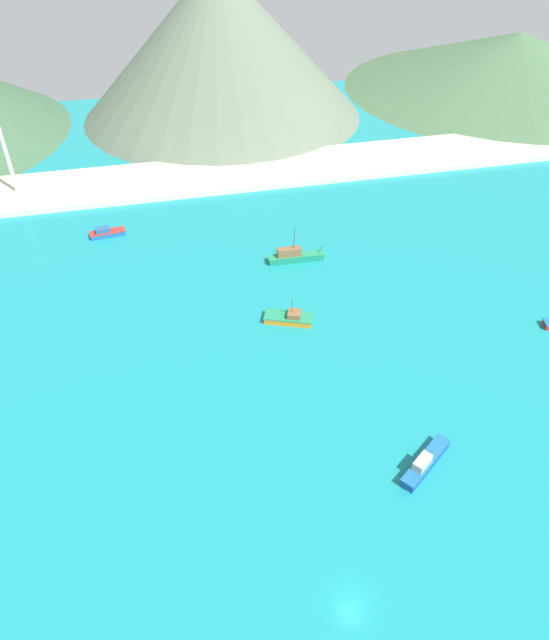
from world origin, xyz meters
The scene contains 9 objects.
ground centered at (0.00, 30.00, -0.25)m, with size 260.00×280.00×0.50m.
fishing_boat_0 centered at (14.79, 14.49, 0.90)m, with size 8.87×7.20×2.57m.
fishing_boat_3 centered at (10.62, 64.97, 1.08)m, with size 10.90×2.45×7.06m.
fishing_boat_5 centered at (5.22, 47.29, 0.72)m, with size 8.62×5.78×4.62m.
fishing_boat_6 centered at (-24.46, 82.69, 0.74)m, with size 7.27×3.04×1.99m.
beach_strip centered at (0.00, 104.85, 0.60)m, with size 247.00×19.32×1.20m, color beige.
hill_central centered at (10.05, 147.05, 20.33)m, with size 81.32×81.32×40.65m.
hill_east centered at (105.16, 148.69, 8.73)m, with size 107.43×107.43×17.45m.
radio_tower centered at (-43.99, 105.23, 13.95)m, with size 2.73×2.19×27.35m.
Camera 1 is at (-14.34, -26.18, 61.83)m, focal length 32.69 mm.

